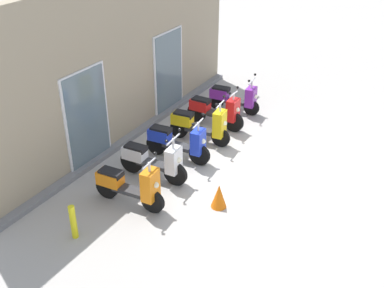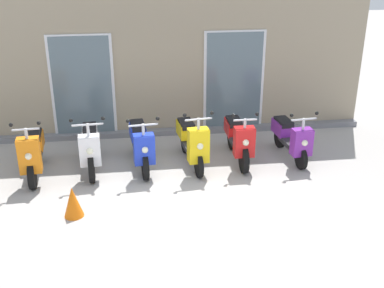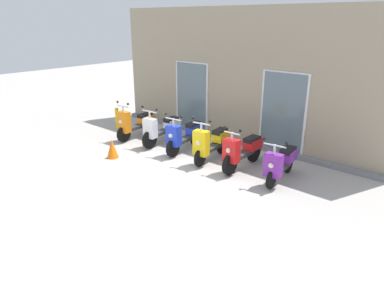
{
  "view_description": "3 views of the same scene",
  "coord_description": "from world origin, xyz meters",
  "px_view_note": "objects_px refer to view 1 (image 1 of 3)",
  "views": [
    {
      "loc": [
        -8.54,
        -3.78,
        5.85
      ],
      "look_at": [
        -0.52,
        0.98,
        0.54
      ],
      "focal_mm": 44.08,
      "sensor_mm": 36.0,
      "label": 1
    },
    {
      "loc": [
        -0.61,
        -7.34,
        4.29
      ],
      "look_at": [
        0.41,
        0.63,
        0.75
      ],
      "focal_mm": 45.87,
      "sensor_mm": 36.0,
      "label": 2
    },
    {
      "loc": [
        5.91,
        -5.71,
        3.62
      ],
      "look_at": [
        0.37,
        0.69,
        0.59
      ],
      "focal_mm": 32.92,
      "sensor_mm": 36.0,
      "label": 3
    }
  ],
  "objects_px": {
    "scooter_blue": "(178,141)",
    "scooter_purple": "(234,97)",
    "scooter_white": "(153,160)",
    "curb_bollard": "(73,222)",
    "traffic_cone": "(219,196)",
    "scooter_orange": "(130,185)",
    "scooter_yellow": "(201,124)",
    "scooter_red": "(216,110)"
  },
  "relations": [
    {
      "from": "scooter_blue",
      "to": "scooter_purple",
      "type": "distance_m",
      "value": 3.01
    },
    {
      "from": "scooter_white",
      "to": "scooter_blue",
      "type": "relative_size",
      "value": 1.01
    },
    {
      "from": "scooter_purple",
      "to": "curb_bollard",
      "type": "height_order",
      "value": "scooter_purple"
    },
    {
      "from": "scooter_white",
      "to": "scooter_blue",
      "type": "distance_m",
      "value": 0.96
    },
    {
      "from": "traffic_cone",
      "to": "scooter_orange",
      "type": "bearing_deg",
      "value": 118.58
    },
    {
      "from": "scooter_blue",
      "to": "curb_bollard",
      "type": "xyz_separation_m",
      "value": [
        -3.33,
        0.17,
        -0.13
      ]
    },
    {
      "from": "scooter_purple",
      "to": "traffic_cone",
      "type": "distance_m",
      "value": 4.5
    },
    {
      "from": "scooter_orange",
      "to": "scooter_white",
      "type": "distance_m",
      "value": 1.05
    },
    {
      "from": "scooter_yellow",
      "to": "scooter_orange",
      "type": "bearing_deg",
      "value": -178.51
    },
    {
      "from": "scooter_white",
      "to": "scooter_red",
      "type": "height_order",
      "value": "scooter_white"
    },
    {
      "from": "scooter_yellow",
      "to": "curb_bollard",
      "type": "height_order",
      "value": "scooter_yellow"
    },
    {
      "from": "scooter_white",
      "to": "curb_bollard",
      "type": "relative_size",
      "value": 2.38
    },
    {
      "from": "scooter_blue",
      "to": "curb_bollard",
      "type": "bearing_deg",
      "value": 177.08
    },
    {
      "from": "scooter_blue",
      "to": "curb_bollard",
      "type": "height_order",
      "value": "scooter_blue"
    },
    {
      "from": "scooter_yellow",
      "to": "traffic_cone",
      "type": "xyz_separation_m",
      "value": [
        -2.14,
        -1.64,
        -0.25
      ]
    },
    {
      "from": "scooter_yellow",
      "to": "scooter_white",
      "type": "bearing_deg",
      "value": 177.58
    },
    {
      "from": "scooter_red",
      "to": "traffic_cone",
      "type": "relative_size",
      "value": 3.18
    },
    {
      "from": "scooter_orange",
      "to": "scooter_purple",
      "type": "relative_size",
      "value": 1.06
    },
    {
      "from": "scooter_red",
      "to": "traffic_cone",
      "type": "bearing_deg",
      "value": -150.66
    },
    {
      "from": "traffic_cone",
      "to": "scooter_yellow",
      "type": "bearing_deg",
      "value": 37.44
    },
    {
      "from": "scooter_red",
      "to": "curb_bollard",
      "type": "bearing_deg",
      "value": 178.6
    },
    {
      "from": "scooter_yellow",
      "to": "scooter_red",
      "type": "relative_size",
      "value": 0.98
    },
    {
      "from": "traffic_cone",
      "to": "curb_bollard",
      "type": "bearing_deg",
      "value": 139.55
    },
    {
      "from": "scooter_purple",
      "to": "scooter_blue",
      "type": "bearing_deg",
      "value": -179.54
    },
    {
      "from": "scooter_purple",
      "to": "scooter_orange",
      "type": "bearing_deg",
      "value": -178.25
    },
    {
      "from": "scooter_white",
      "to": "scooter_yellow",
      "type": "distance_m",
      "value": 1.95
    },
    {
      "from": "traffic_cone",
      "to": "curb_bollard",
      "type": "xyz_separation_m",
      "value": [
        -2.18,
        1.86,
        0.09
      ]
    },
    {
      "from": "scooter_purple",
      "to": "curb_bollard",
      "type": "xyz_separation_m",
      "value": [
        -6.34,
        0.15,
        -0.1
      ]
    },
    {
      "from": "scooter_blue",
      "to": "scooter_red",
      "type": "relative_size",
      "value": 0.99
    },
    {
      "from": "traffic_cone",
      "to": "scooter_purple",
      "type": "bearing_deg",
      "value": 22.4
    },
    {
      "from": "scooter_blue",
      "to": "curb_bollard",
      "type": "distance_m",
      "value": 3.34
    },
    {
      "from": "scooter_orange",
      "to": "scooter_white",
      "type": "height_order",
      "value": "scooter_orange"
    },
    {
      "from": "scooter_blue",
      "to": "scooter_red",
      "type": "height_order",
      "value": "scooter_blue"
    },
    {
      "from": "scooter_white",
      "to": "scooter_orange",
      "type": "bearing_deg",
      "value": -171.23
    },
    {
      "from": "scooter_orange",
      "to": "scooter_yellow",
      "type": "bearing_deg",
      "value": 1.49
    },
    {
      "from": "scooter_yellow",
      "to": "scooter_purple",
      "type": "xyz_separation_m",
      "value": [
        2.02,
        0.07,
        -0.05
      ]
    },
    {
      "from": "scooter_yellow",
      "to": "curb_bollard",
      "type": "relative_size",
      "value": 2.31
    },
    {
      "from": "scooter_red",
      "to": "curb_bollard",
      "type": "distance_m",
      "value": 5.27
    },
    {
      "from": "curb_bollard",
      "to": "scooter_blue",
      "type": "bearing_deg",
      "value": -2.92
    },
    {
      "from": "scooter_white",
      "to": "scooter_yellow",
      "type": "relative_size",
      "value": 1.03
    },
    {
      "from": "scooter_blue",
      "to": "scooter_purple",
      "type": "relative_size",
      "value": 1.09
    },
    {
      "from": "scooter_orange",
      "to": "scooter_yellow",
      "type": "xyz_separation_m",
      "value": [
        2.99,
        0.08,
        0.03
      ]
    }
  ]
}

